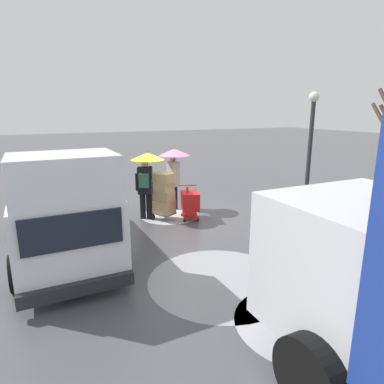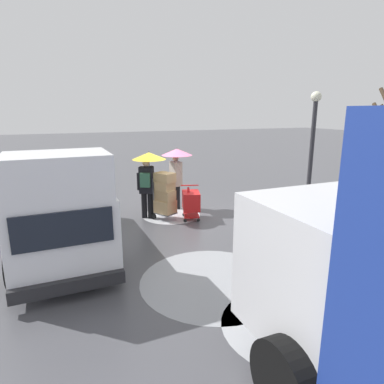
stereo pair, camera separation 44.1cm
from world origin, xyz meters
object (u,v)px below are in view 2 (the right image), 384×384
Objects in this scene: shopping_cart_vendor at (191,202)px; hand_dolly_boxes at (165,194)px; pedestrian_pink_side at (176,164)px; pedestrian_black_side at (148,170)px; street_lamp at (312,147)px; cargo_van_parked_right at (59,205)px.

hand_dolly_boxes is (0.77, -0.26, 0.25)m from shopping_cart_vendor.
pedestrian_black_side is at bearing 28.20° from pedestrian_pink_side.
shopping_cart_vendor is at bearing 161.12° from hand_dolly_boxes.
shopping_cart_vendor is 0.27× the size of street_lamp.
cargo_van_parked_right is 2.50× the size of pedestrian_pink_side.
cargo_van_parked_right is 4.04m from shopping_cart_vendor.
cargo_van_parked_right is 3.57× the size of hand_dolly_boxes.
street_lamp is at bearing 146.75° from hand_dolly_boxes.
cargo_van_parked_right is 1.39× the size of street_lamp.
hand_dolly_boxes is (-3.07, -1.38, -0.36)m from cargo_van_parked_right.
shopping_cart_vendor is 1.67m from pedestrian_black_side.
pedestrian_pink_side is 1.00× the size of pedestrian_black_side.
pedestrian_black_side is 4.86m from street_lamp.
pedestrian_pink_side and pedestrian_black_side have the same top height.
street_lamp reaches higher than cargo_van_parked_right.
shopping_cart_vendor is 0.49× the size of pedestrian_pink_side.
cargo_van_parked_right reaches higher than pedestrian_pink_side.
hand_dolly_boxes is 0.39× the size of street_lamp.
pedestrian_black_side is (-2.65, -1.73, 0.39)m from cargo_van_parked_right.
street_lamp reaches higher than pedestrian_pink_side.
hand_dolly_boxes is 4.52m from street_lamp.
street_lamp is at bearing 143.43° from shopping_cart_vendor.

